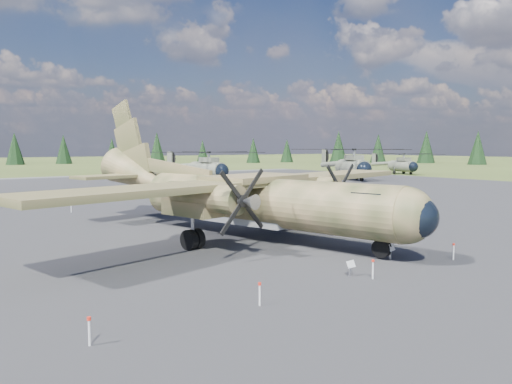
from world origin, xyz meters
TOP-DOWN VIEW (x-y plane):
  - ground at (0.00, 0.00)m, footprint 500.00×500.00m
  - apron at (0.00, 10.00)m, footprint 120.00×120.00m
  - transport_plane at (-2.78, -2.00)m, footprint 29.47×26.43m
  - helicopter_near at (20.83, 41.83)m, footprint 20.71×23.28m
  - helicopter_mid at (41.60, 29.81)m, footprint 26.89×26.89m
  - helicopter_far at (63.74, 36.69)m, footprint 20.19×20.99m
  - info_placard_left at (-4.42, -12.63)m, footprint 0.46×0.22m
  - info_placard_right at (-0.42, -11.61)m, footprint 0.55×0.36m
  - barrier_fence at (-0.46, -0.08)m, footprint 33.12×29.62m
  - treeline at (-9.60, 9.75)m, footprint 304.86×301.16m

SIDE VIEW (x-z plane):
  - ground at x=0.00m, z-range 0.00..0.00m
  - apron at x=0.00m, z-range -0.02..0.02m
  - info_placard_left at x=-4.42m, z-range 0.12..0.82m
  - barrier_fence at x=-0.46m, z-range 0.08..0.93m
  - info_placard_right at x=-0.42m, z-range 0.13..0.94m
  - transport_plane at x=-2.78m, z-range -2.07..7.67m
  - helicopter_far at x=63.74m, z-range 0.88..5.11m
  - helicopter_near at x=20.83m, z-range 1.01..5.85m
  - helicopter_mid at x=41.60m, z-range 1.10..6.38m
  - treeline at x=-9.60m, z-range -0.62..10.32m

